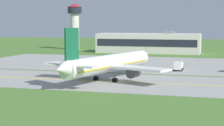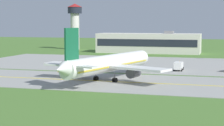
{
  "view_description": "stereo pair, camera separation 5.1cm",
  "coord_description": "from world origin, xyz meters",
  "views": [
    {
      "loc": [
        23.51,
        -86.78,
        13.74
      ],
      "look_at": [
        -2.35,
        3.99,
        4.0
      ],
      "focal_mm": 62.78,
      "sensor_mm": 36.0,
      "label": 1
    },
    {
      "loc": [
        23.56,
        -86.76,
        13.74
      ],
      "look_at": [
        -2.35,
        3.99,
        4.0
      ],
      "focal_mm": 62.78,
      "sensor_mm": 36.0,
      "label": 2
    }
  ],
  "objects": [
    {
      "name": "ground_plane",
      "position": [
        0.0,
        0.0,
        0.0
      ],
      "size": [
        500.0,
        500.0,
        0.0
      ],
      "primitive_type": "plane",
      "color": "#47702D"
    },
    {
      "name": "taxiway_strip",
      "position": [
        0.0,
        0.0,
        0.05
      ],
      "size": [
        240.0,
        28.0,
        0.1
      ],
      "primitive_type": "cube",
      "color": "gray",
      "rests_on": "ground"
    },
    {
      "name": "apron_pad",
      "position": [
        10.0,
        42.0,
        0.05
      ],
      "size": [
        140.0,
        52.0,
        0.1
      ],
      "primitive_type": "cube",
      "color": "gray",
      "rests_on": "ground"
    },
    {
      "name": "taxiway_centreline",
      "position": [
        0.0,
        0.0,
        0.11
      ],
      "size": [
        220.0,
        0.6,
        0.01
      ],
      "primitive_type": "cube",
      "color": "yellow",
      "rests_on": "taxiway_strip"
    },
    {
      "name": "airplane_lead",
      "position": [
        -2.47,
        1.52,
        4.13
      ],
      "size": [
        32.01,
        39.11,
        12.7
      ],
      "color": "white",
      "rests_on": "ground"
    },
    {
      "name": "service_truck_fuel",
      "position": [
        11.37,
        25.54,
        1.53
      ],
      "size": [
        2.42,
        6.03,
        2.6
      ],
      "color": "silver",
      "rests_on": "ground"
    },
    {
      "name": "terminal_building",
      "position": [
        -9.42,
        89.8,
        4.44
      ],
      "size": [
        46.62,
        13.79,
        10.04
      ],
      "color": "beige",
      "rests_on": "ground"
    },
    {
      "name": "control_tower",
      "position": [
        -49.66,
        100.74,
        14.27
      ],
      "size": [
        7.6,
        7.6,
        23.39
      ],
      "color": "silver",
      "rests_on": "ground"
    },
    {
      "name": "traffic_cone_near_edge",
      "position": [
        -20.37,
        12.76,
        0.3
      ],
      "size": [
        0.44,
        0.44,
        0.6
      ],
      "primitive_type": "cone",
      "color": "orange",
      "rests_on": "ground"
    }
  ]
}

